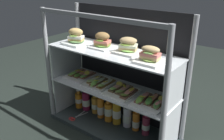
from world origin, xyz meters
TOP-DOWN VIEW (x-y plane):
  - ground_plane at (0.00, 0.00)m, footprint 6.00×6.00m
  - case_base_deck at (0.00, 0.00)m, footprint 1.12×0.41m
  - case_frame at (0.00, 0.10)m, footprint 1.12×0.41m
  - riser_lower_tier at (0.00, 0.00)m, footprint 1.05×0.34m
  - shelf_lower_glass at (0.00, 0.00)m, footprint 1.06×0.36m
  - riser_upper_tier at (0.00, 0.00)m, footprint 1.05×0.34m
  - shelf_upper_glass at (0.00, 0.00)m, footprint 1.06×0.36m
  - plated_roll_sandwich_mid_right at (-0.35, -0.03)m, footprint 0.18×0.18m
  - plated_roll_sandwich_mid_left at (-0.11, 0.03)m, footprint 0.18×0.18m
  - plated_roll_sandwich_left_of_center at (0.12, 0.04)m, footprint 0.18×0.18m
  - plated_roll_sandwich_right_of_center at (0.35, -0.05)m, footprint 0.17×0.17m
  - open_sandwich_tray_near_right_corner at (-0.35, 0.02)m, footprint 0.22×0.25m
  - open_sandwich_tray_right_of_center at (-0.12, -0.01)m, footprint 0.22×0.25m
  - open_sandwich_tray_far_left at (0.12, -0.02)m, footprint 0.22×0.25m
  - open_sandwich_tray_near_left_corner at (0.37, -0.03)m, footprint 0.22×0.25m
  - juice_bottle_near_post at (-0.43, 0.04)m, footprint 0.07×0.07m
  - juice_bottle_back_right at (-0.35, 0.05)m, footprint 0.07×0.07m
  - juice_bottle_back_center at (-0.24, 0.07)m, footprint 0.07×0.07m
  - juice_bottle_front_second at (-0.16, 0.04)m, footprint 0.06×0.06m
  - juice_bottle_tucked_behind at (-0.07, 0.04)m, footprint 0.07×0.07m
  - juice_bottle_back_left at (0.01, 0.05)m, footprint 0.07×0.07m
  - juice_bottle_front_middle at (0.11, 0.07)m, footprint 0.07×0.07m
  - juice_bottle_front_fourth at (0.20, 0.07)m, footprint 0.06×0.06m
  - juice_bottle_front_right_end at (0.29, 0.07)m, footprint 0.06×0.06m
  - kitchen_scissors at (-0.33, -0.12)m, footprint 0.08×0.20m

SIDE VIEW (x-z plane):
  - ground_plane at x=0.00m, z-range -0.02..0.00m
  - case_base_deck at x=0.00m, z-range 0.00..0.03m
  - kitchen_scissors at x=-0.33m, z-range 0.03..0.04m
  - juice_bottle_front_fourth at x=0.20m, z-range 0.01..0.22m
  - juice_bottle_near_post at x=-0.43m, z-range 0.02..0.21m
  - juice_bottle_back_center at x=-0.24m, z-range 0.01..0.22m
  - juice_bottle_front_right_end at x=0.29m, z-range 0.01..0.23m
  - juice_bottle_front_middle at x=0.11m, z-range 0.01..0.24m
  - juice_bottle_back_right at x=-0.35m, z-range 0.01..0.24m
  - juice_bottle_front_second at x=-0.16m, z-range 0.00..0.25m
  - juice_bottle_tucked_behind at x=-0.07m, z-range 0.01..0.24m
  - juice_bottle_back_left at x=0.01m, z-range 0.01..0.27m
  - riser_lower_tier at x=0.00m, z-range 0.03..0.38m
  - shelf_lower_glass at x=0.00m, z-range 0.38..0.39m
  - open_sandwich_tray_near_right_corner at x=-0.35m, z-range 0.38..0.44m
  - open_sandwich_tray_right_of_center at x=-0.12m, z-range 0.38..0.43m
  - open_sandwich_tray_far_left at x=0.12m, z-range 0.37..0.44m
  - open_sandwich_tray_near_left_corner at x=0.37m, z-range 0.38..0.44m
  - riser_upper_tier at x=0.00m, z-range 0.39..0.69m
  - case_frame at x=0.00m, z-range 0.04..1.04m
  - shelf_upper_glass at x=0.00m, z-range 0.69..0.70m
  - plated_roll_sandwich_right_of_center at x=0.35m, z-range 0.68..0.80m
  - plated_roll_sandwich_left_of_center at x=0.12m, z-range 0.68..0.80m
  - plated_roll_sandwich_mid_left at x=-0.11m, z-range 0.68..0.81m
  - plated_roll_sandwich_mid_right at x=-0.35m, z-range 0.68..0.81m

